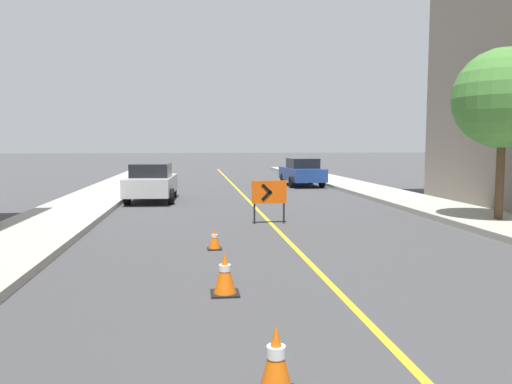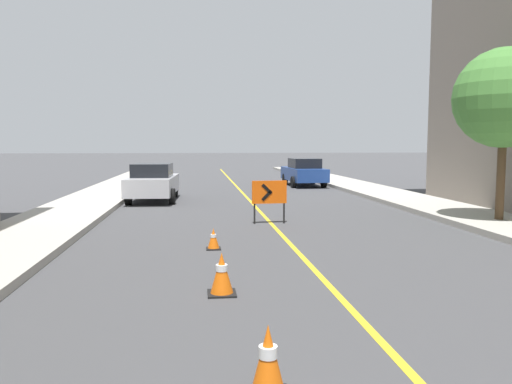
% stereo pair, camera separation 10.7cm
% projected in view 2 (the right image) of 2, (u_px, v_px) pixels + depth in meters
% --- Properties ---
extents(lane_stripe, '(0.12, 54.99, 0.01)m').
position_uv_depth(lane_stripe, '(250.00, 200.00, 21.22)').
color(lane_stripe, gold).
rests_on(lane_stripe, ground_plane).
extents(sidewalk_left, '(2.66, 54.99, 0.18)m').
position_uv_depth(sidewalk_left, '(92.00, 200.00, 20.46)').
color(sidewalk_left, '#ADA89E').
rests_on(sidewalk_left, ground_plane).
extents(sidewalk_right, '(2.66, 54.99, 0.18)m').
position_uv_depth(sidewalk_right, '(396.00, 197.00, 21.96)').
color(sidewalk_right, '#ADA89E').
rests_on(sidewalk_right, ground_plane).
extents(traffic_cone_third, '(0.43, 0.43, 0.71)m').
position_uv_depth(traffic_cone_third, '(268.00, 362.00, 4.64)').
color(traffic_cone_third, black).
rests_on(traffic_cone_third, ground_plane).
extents(traffic_cone_fourth, '(0.45, 0.45, 0.67)m').
position_uv_depth(traffic_cone_fourth, '(222.00, 274.00, 7.89)').
color(traffic_cone_fourth, black).
rests_on(traffic_cone_fourth, ground_plane).
extents(traffic_cone_fifth, '(0.33, 0.33, 0.48)m').
position_uv_depth(traffic_cone_fifth, '(213.00, 239.00, 11.32)').
color(traffic_cone_fifth, black).
rests_on(traffic_cone_fifth, ground_plane).
extents(arrow_barricade_primary, '(1.06, 0.12, 1.30)m').
position_uv_depth(arrow_barricade_primary, '(269.00, 194.00, 14.95)').
color(arrow_barricade_primary, '#EF560C').
rests_on(arrow_barricade_primary, ground_plane).
extents(parked_car_curb_near, '(2.01, 4.38, 1.59)m').
position_uv_depth(parked_car_curb_near, '(153.00, 182.00, 20.98)').
color(parked_car_curb_near, '#B7B7BC').
rests_on(parked_car_curb_near, ground_plane).
extents(parked_car_curb_mid, '(1.99, 4.37, 1.59)m').
position_uv_depth(parked_car_curb_mid, '(304.00, 172.00, 28.74)').
color(parked_car_curb_mid, navy).
rests_on(parked_car_curb_mid, ground_plane).
extents(street_tree_right_near, '(2.89, 2.89, 4.98)m').
position_uv_depth(street_tree_right_near, '(504.00, 98.00, 14.37)').
color(street_tree_right_near, '#4C3823').
rests_on(street_tree_right_near, sidewalk_right).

